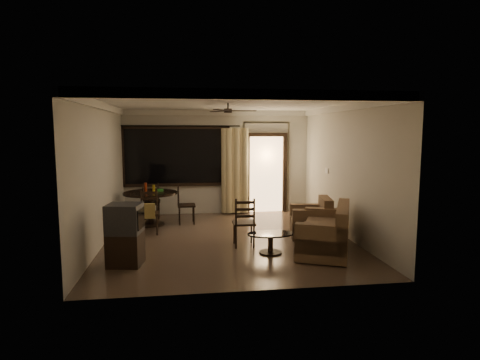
{
  "coord_description": "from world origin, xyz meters",
  "views": [
    {
      "loc": [
        -0.87,
        -8.1,
        2.24
      ],
      "look_at": [
        0.27,
        0.2,
        1.22
      ],
      "focal_mm": 30.0,
      "sensor_mm": 36.0,
      "label": 1
    }
  ],
  "objects": [
    {
      "name": "dining_table",
      "position": [
        -1.7,
        1.55,
        0.63
      ],
      "size": [
        1.27,
        1.27,
        1.01
      ],
      "rotation": [
        0.0,
        0.0,
        0.04
      ],
      "color": "black",
      "rests_on": "ground"
    },
    {
      "name": "tv_cabinet",
      "position": [
        -1.88,
        -1.37,
        0.52
      ],
      "size": [
        0.62,
        0.57,
        1.04
      ],
      "rotation": [
        0.0,
        0.0,
        -0.16
      ],
      "color": "black",
      "rests_on": "ground"
    },
    {
      "name": "sofa",
      "position": [
        1.73,
        -1.13,
        0.35
      ],
      "size": [
        1.45,
        1.85,
        0.88
      ],
      "rotation": [
        0.0,
        0.0,
        -0.41
      ],
      "color": "#492F21",
      "rests_on": "ground"
    },
    {
      "name": "dining_chair_east",
      "position": [
        -0.87,
        1.58,
        0.28
      ],
      "size": [
        0.44,
        0.44,
        0.95
      ],
      "rotation": [
        0.0,
        0.0,
        1.61
      ],
      "color": "black",
      "rests_on": "ground"
    },
    {
      "name": "ground",
      "position": [
        0.0,
        0.0,
        0.0
      ],
      "size": [
        5.5,
        5.5,
        0.0
      ],
      "primitive_type": "plane",
      "color": "#7F6651",
      "rests_on": "ground"
    },
    {
      "name": "dining_chair_north",
      "position": [
        -1.74,
        2.29,
        0.28
      ],
      "size": [
        0.44,
        0.44,
        0.95
      ],
      "rotation": [
        0.0,
        0.0,
        3.18
      ],
      "color": "black",
      "rests_on": "ground"
    },
    {
      "name": "side_chair",
      "position": [
        0.25,
        -0.53,
        0.29
      ],
      "size": [
        0.44,
        0.44,
        0.97
      ],
      "rotation": [
        0.0,
        0.0,
        3.12
      ],
      "color": "black",
      "rests_on": "ground"
    },
    {
      "name": "dining_chair_south",
      "position": [
        -1.67,
        0.69,
        0.31
      ],
      "size": [
        0.44,
        0.49,
        0.95
      ],
      "rotation": [
        0.0,
        0.0,
        0.04
      ],
      "color": "black",
      "rests_on": "ground"
    },
    {
      "name": "coffee_table",
      "position": [
        0.67,
        -1.06,
        0.25
      ],
      "size": [
        0.86,
        0.52,
        0.38
      ],
      "rotation": [
        0.0,
        0.0,
        -0.42
      ],
      "color": "black",
      "rests_on": "ground"
    },
    {
      "name": "dining_chair_west",
      "position": [
        -2.04,
        1.51,
        0.28
      ],
      "size": [
        0.44,
        0.44,
        0.95
      ],
      "rotation": [
        0.0,
        0.0,
        -1.53
      ],
      "color": "black",
      "rests_on": "ground"
    },
    {
      "name": "room_shell",
      "position": [
        0.59,
        1.77,
        1.83
      ],
      "size": [
        5.5,
        6.7,
        5.5
      ],
      "color": "beige",
      "rests_on": "ground"
    },
    {
      "name": "armchair",
      "position": [
        1.81,
        -0.03,
        0.34
      ],
      "size": [
        0.96,
        0.96,
        0.83
      ],
      "rotation": [
        0.0,
        0.0,
        -0.18
      ],
      "color": "#492F21",
      "rests_on": "ground"
    }
  ]
}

